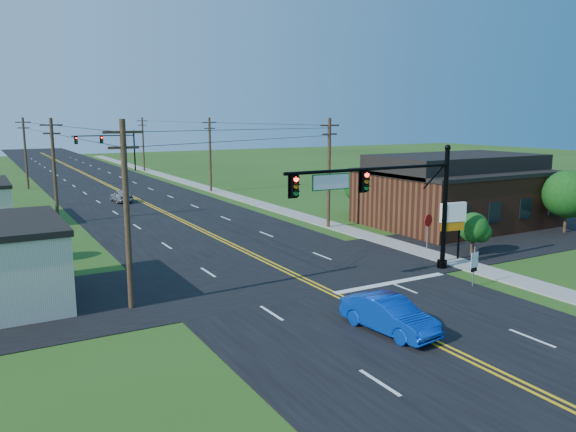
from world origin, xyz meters
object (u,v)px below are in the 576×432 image
stop_sign (428,224)px  signal_mast_far (108,144)px  signal_mast_main (387,196)px  blue_car (389,315)px  route_sign (474,264)px

stop_sign → signal_mast_far: bearing=83.4°
signal_mast_main → signal_mast_far: (0.10, 72.00, -0.20)m
signal_mast_far → blue_car: size_ratio=2.39×
signal_mast_far → stop_sign: (6.90, -68.02, -2.72)m
signal_mast_far → blue_car: (-5.14, -78.49, -3.79)m
signal_mast_main → stop_sign: (7.00, 3.98, -2.92)m
signal_mast_far → blue_car: bearing=-93.7°
signal_mast_far → stop_sign: size_ratio=4.32×
signal_mast_main → route_sign: 5.93m
route_sign → stop_sign: stop_sign is taller
stop_sign → blue_car: bearing=-151.4°
signal_mast_main → stop_sign: signal_mast_main is taller
signal_mast_main → signal_mast_far: size_ratio=1.03×
signal_mast_main → signal_mast_far: same height
signal_mast_main → stop_sign: bearing=29.6°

